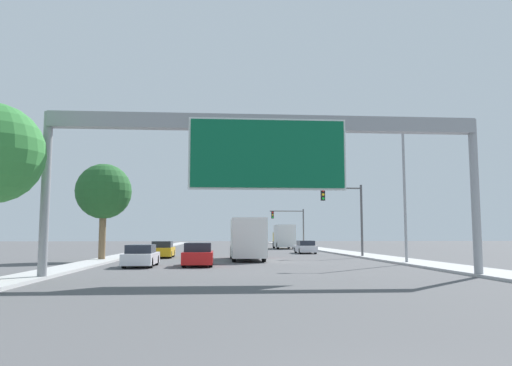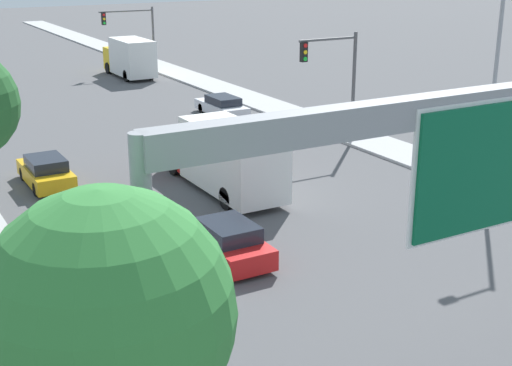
# 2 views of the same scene
# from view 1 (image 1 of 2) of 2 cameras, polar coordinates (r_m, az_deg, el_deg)

# --- Properties ---
(sidewalk_right) EXTENTS (3.00, 120.00, 0.15)m
(sidewalk_right) POSITION_cam_1_polar(r_m,az_deg,el_deg) (66.21, 7.51, -7.53)
(sidewalk_right) COLOR #AEAEAE
(sidewalk_right) RESTS_ON ground
(median_strip_left) EXTENTS (2.00, 120.00, 0.15)m
(median_strip_left) POSITION_cam_1_polar(r_m,az_deg,el_deg) (65.38, -11.89, -7.47)
(median_strip_left) COLOR #AEAEAE
(median_strip_left) RESTS_ON ground
(sign_gantry) EXTENTS (20.30, 0.73, 7.52)m
(sign_gantry) POSITION_cam_1_polar(r_m,az_deg,el_deg) (23.17, 1.32, 4.46)
(sign_gantry) COLOR gray
(sign_gantry) RESTS_ON ground
(car_far_right) EXTENTS (1.86, 4.23, 1.47)m
(car_far_right) POSITION_cam_1_polar(r_m,az_deg,el_deg) (31.98, -6.63, -8.18)
(car_far_right) COLOR red
(car_far_right) RESTS_ON ground
(car_mid_center) EXTENTS (1.79, 4.29, 1.42)m
(car_mid_center) POSITION_cam_1_polar(r_m,az_deg,el_deg) (43.93, -10.62, -7.52)
(car_mid_center) COLOR gold
(car_mid_center) RESTS_ON ground
(car_mid_left) EXTENTS (1.79, 4.79, 1.35)m
(car_mid_left) POSITION_cam_1_polar(r_m,az_deg,el_deg) (53.61, 5.66, -7.32)
(car_mid_left) COLOR silver
(car_mid_left) RESTS_ON ground
(car_far_left) EXTENTS (1.77, 4.57, 1.36)m
(car_far_left) POSITION_cam_1_polar(r_m,az_deg,el_deg) (31.99, -13.00, -8.15)
(car_far_left) COLOR silver
(car_far_left) RESTS_ON ground
(truck_box_primary) EXTENTS (2.48, 7.14, 3.35)m
(truck_box_primary) POSITION_cam_1_polar(r_m,az_deg,el_deg) (70.89, 3.19, -6.15)
(truck_box_primary) COLOR yellow
(truck_box_primary) RESTS_ON ground
(truck_box_secondary) EXTENTS (2.46, 8.56, 3.19)m
(truck_box_secondary) POSITION_cam_1_polar(r_m,az_deg,el_deg) (38.98, -1.02, -6.44)
(truck_box_secondary) COLOR red
(truck_box_secondary) RESTS_ON ground
(traffic_light_near_intersection) EXTENTS (3.80, 0.32, 6.33)m
(traffic_light_near_intersection) POSITION_cam_1_polar(r_m,az_deg,el_deg) (44.32, 10.52, -2.93)
(traffic_light_near_intersection) COLOR #4C4C4F
(traffic_light_near_intersection) RESTS_ON ground
(traffic_light_mid_block) EXTENTS (5.06, 0.32, 5.74)m
(traffic_light_mid_block) POSITION_cam_1_polar(r_m,az_deg,el_deg) (73.61, 4.13, -4.39)
(traffic_light_mid_block) COLOR #4C4C4F
(traffic_light_mid_block) RESTS_ON ground
(palm_tree_background) EXTENTS (4.19, 4.19, 7.35)m
(palm_tree_background) POSITION_cam_1_polar(r_m,az_deg,el_deg) (39.59, -17.02, -0.98)
(palm_tree_background) COLOR brown
(palm_tree_background) RESTS_ON ground
(street_lamp_right) EXTENTS (2.36, 0.28, 9.98)m
(street_lamp_right) POSITION_cam_1_polar(r_m,az_deg,el_deg) (35.28, 16.20, 0.47)
(street_lamp_right) COLOR gray
(street_lamp_right) RESTS_ON ground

